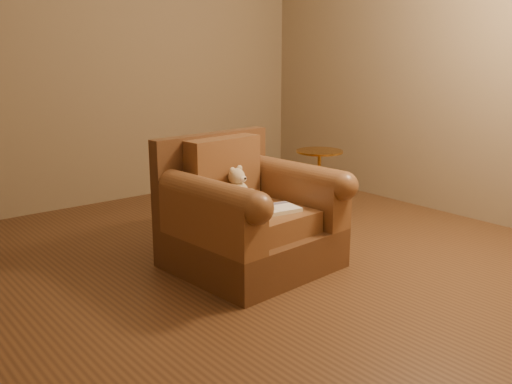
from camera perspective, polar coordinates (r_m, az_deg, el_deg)
floor at (r=3.68m, az=-0.50°, el=-7.06°), size 4.00×4.00×0.00m
armchair at (r=3.54m, az=-0.89°, el=-2.58°), size 0.96×0.92×0.80m
teddy_bear at (r=3.55m, az=-1.67°, el=0.23°), size 0.17×0.20×0.25m
guidebook at (r=3.40m, az=1.64°, el=-1.79°), size 0.34×0.23×0.03m
side_table at (r=4.71m, az=6.30°, el=1.22°), size 0.38×0.38×0.53m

